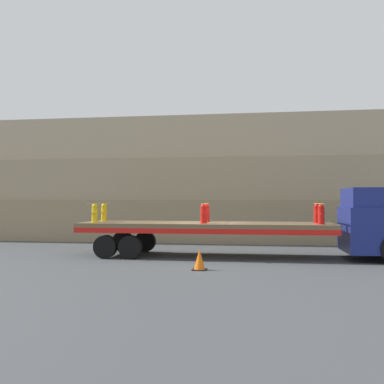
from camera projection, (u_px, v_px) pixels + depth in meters
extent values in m
plane|color=#3F4244|center=(205.00, 256.00, 17.22)|extent=(120.00, 120.00, 0.00)
cube|color=gray|center=(218.00, 221.00, 23.47)|extent=(60.00, 3.00, 2.26)
cube|color=tan|center=(218.00, 180.00, 23.66)|extent=(60.00, 3.00, 2.26)
cube|color=tan|center=(218.00, 139.00, 23.85)|extent=(60.00, 3.00, 2.26)
cube|color=navy|center=(374.00, 230.00, 16.31)|extent=(2.28, 2.50, 1.71)
cube|color=navy|center=(368.00, 198.00, 16.37)|extent=(1.59, 2.30, 0.73)
cylinder|color=black|center=(377.00, 243.00, 17.42)|extent=(1.07, 0.28, 1.07)
cube|color=brown|center=(205.00, 225.00, 17.25)|extent=(10.11, 2.47, 0.17)
cube|color=red|center=(202.00, 231.00, 16.06)|extent=(10.11, 0.08, 0.20)
cube|color=red|center=(208.00, 227.00, 18.42)|extent=(10.11, 0.08, 0.20)
cylinder|color=black|center=(130.00, 247.00, 16.50)|extent=(0.90, 0.30, 0.90)
cylinder|color=black|center=(145.00, 242.00, 18.75)|extent=(0.90, 0.30, 0.90)
cylinder|color=black|center=(105.00, 247.00, 16.65)|extent=(0.90, 0.30, 0.90)
cylinder|color=black|center=(123.00, 241.00, 18.90)|extent=(0.90, 0.30, 0.90)
cylinder|color=gold|center=(95.00, 222.00, 17.35)|extent=(0.30, 0.30, 0.03)
cylinder|color=gold|center=(95.00, 215.00, 17.35)|extent=(0.24, 0.24, 0.60)
sphere|color=gold|center=(95.00, 206.00, 17.36)|extent=(0.23, 0.23, 0.23)
cylinder|color=gold|center=(93.00, 213.00, 17.17)|extent=(0.11, 0.13, 0.11)
cylinder|color=gold|center=(96.00, 213.00, 17.54)|extent=(0.11, 0.13, 0.11)
cylinder|color=gold|center=(104.00, 221.00, 18.42)|extent=(0.30, 0.30, 0.03)
cylinder|color=gold|center=(104.00, 214.00, 18.43)|extent=(0.24, 0.24, 0.60)
sphere|color=gold|center=(104.00, 206.00, 18.43)|extent=(0.23, 0.23, 0.23)
cylinder|color=gold|center=(103.00, 213.00, 18.25)|extent=(0.11, 0.13, 0.11)
cylinder|color=gold|center=(105.00, 212.00, 18.61)|extent=(0.11, 0.13, 0.11)
cylinder|color=red|center=(204.00, 223.00, 16.71)|extent=(0.30, 0.30, 0.03)
cylinder|color=red|center=(204.00, 216.00, 16.72)|extent=(0.24, 0.24, 0.60)
sphere|color=red|center=(204.00, 207.00, 16.72)|extent=(0.23, 0.23, 0.23)
cylinder|color=red|center=(203.00, 214.00, 16.53)|extent=(0.11, 0.13, 0.11)
cylinder|color=red|center=(204.00, 214.00, 16.90)|extent=(0.11, 0.13, 0.11)
cylinder|color=red|center=(207.00, 222.00, 17.78)|extent=(0.30, 0.30, 0.03)
cylinder|color=red|center=(207.00, 215.00, 17.79)|extent=(0.24, 0.24, 0.60)
sphere|color=red|center=(207.00, 206.00, 17.80)|extent=(0.23, 0.23, 0.23)
cylinder|color=red|center=(206.00, 213.00, 17.61)|extent=(0.11, 0.13, 0.11)
cylinder|color=red|center=(207.00, 213.00, 17.97)|extent=(0.11, 0.13, 0.11)
cylinder|color=red|center=(321.00, 224.00, 16.07)|extent=(0.30, 0.30, 0.03)
cylinder|color=red|center=(321.00, 216.00, 16.08)|extent=(0.24, 0.24, 0.60)
sphere|color=red|center=(321.00, 207.00, 16.09)|extent=(0.23, 0.23, 0.23)
cylinder|color=red|center=(322.00, 215.00, 15.90)|extent=(0.11, 0.13, 0.11)
cylinder|color=red|center=(320.00, 214.00, 16.26)|extent=(0.11, 0.13, 0.11)
cylinder|color=red|center=(317.00, 222.00, 17.15)|extent=(0.30, 0.30, 0.03)
cylinder|color=red|center=(317.00, 215.00, 17.15)|extent=(0.24, 0.24, 0.60)
sphere|color=red|center=(317.00, 206.00, 17.16)|extent=(0.23, 0.23, 0.23)
cylinder|color=red|center=(317.00, 214.00, 16.97)|extent=(0.11, 0.13, 0.11)
cylinder|color=red|center=(316.00, 213.00, 17.34)|extent=(0.11, 0.13, 0.11)
cube|color=yellow|center=(100.00, 203.00, 17.90)|extent=(0.05, 2.67, 0.01)
cube|color=yellow|center=(205.00, 203.00, 17.26)|extent=(0.05, 2.67, 0.01)
cube|color=yellow|center=(319.00, 204.00, 16.62)|extent=(0.05, 2.67, 0.01)
cube|color=black|center=(199.00, 269.00, 13.92)|extent=(0.47, 0.47, 0.03)
cone|color=orange|center=(199.00, 259.00, 13.93)|extent=(0.36, 0.36, 0.64)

